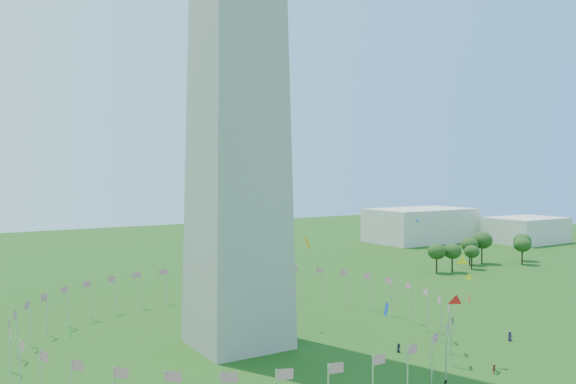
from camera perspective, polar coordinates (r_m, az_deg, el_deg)
name	(u,v)px	position (r m, az deg, el deg)	size (l,w,h in m)	color
flag_ring	(238,322)	(112.60, -5.11, -12.99)	(80.24, 80.24, 9.00)	silver
gov_building_east_a	(420,225)	(281.28, 13.29, -3.28)	(50.00, 30.00, 16.00)	beige
gov_building_east_b	(526,230)	(292.96, 23.03, -3.57)	(35.00, 25.00, 12.00)	beige
kites_aloft	(398,276)	(97.15, 11.12, -8.40)	(108.33, 62.15, 27.75)	red
tree_line_east	(482,252)	(213.71, 19.15, -5.79)	(53.49, 15.86, 11.56)	#2A531B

